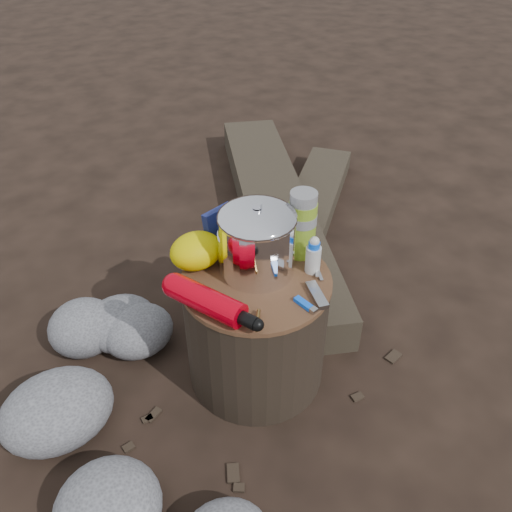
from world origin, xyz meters
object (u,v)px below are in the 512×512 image
log_main (274,209)px  thermos (302,224)px  stump (256,328)px  fuel_bottle (207,301)px  camping_pot (257,240)px  travel_mug (273,227)px

log_main → thermos: thermos is taller
stump → log_main: (0.52, 0.72, -0.13)m
log_main → fuel_bottle: (-0.70, -0.77, 0.36)m
stump → camping_pot: bearing=55.0°
log_main → travel_mug: (-0.39, -0.59, 0.39)m
log_main → camping_pot: (-0.50, -0.69, 0.44)m
camping_pot → fuel_bottle: (-0.20, -0.08, -0.07)m
thermos → log_main: bearing=63.1°
stump → camping_pot: size_ratio=2.00×
camping_pot → travel_mug: (0.11, 0.09, -0.05)m
travel_mug → fuel_bottle: bearing=-151.0°
log_main → thermos: 0.88m
log_main → camping_pot: size_ratio=7.75×
stump → camping_pot: camping_pot is taller
stump → thermos: size_ratio=2.07×
camping_pot → stump: bearing=-125.0°
camping_pot → fuel_bottle: size_ratio=0.75×
stump → travel_mug: size_ratio=3.68×
camping_pot → travel_mug: bearing=40.0°
camping_pot → travel_mug: camping_pot is taller
log_main → fuel_bottle: 1.10m
log_main → thermos: bearing=-95.1°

